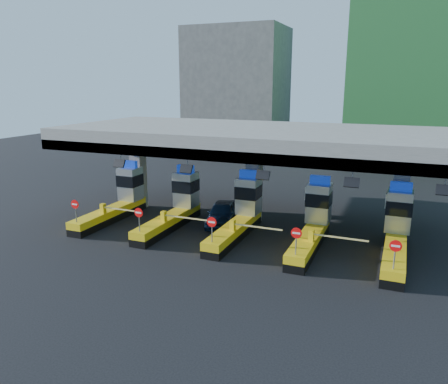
% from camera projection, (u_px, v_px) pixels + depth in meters
% --- Properties ---
extents(ground, '(120.00, 120.00, 0.00)m').
position_uv_depth(ground, '(239.00, 234.00, 30.04)').
color(ground, black).
rests_on(ground, ground).
extents(toll_canopy, '(28.00, 12.09, 7.00)m').
position_uv_depth(toll_canopy, '(254.00, 140.00, 31.12)').
color(toll_canopy, slate).
rests_on(toll_canopy, ground).
extents(toll_lane_far_left, '(4.43, 8.00, 4.16)m').
position_uv_depth(toll_lane_far_left, '(120.00, 199.00, 33.66)').
color(toll_lane_far_left, black).
rests_on(toll_lane_far_left, ground).
extents(toll_lane_left, '(4.43, 8.00, 4.16)m').
position_uv_depth(toll_lane_left, '(177.00, 206.00, 31.80)').
color(toll_lane_left, black).
rests_on(toll_lane_left, ground).
extents(toll_lane_center, '(4.43, 8.00, 4.16)m').
position_uv_depth(toll_lane_center, '(241.00, 213.00, 29.95)').
color(toll_lane_center, black).
rests_on(toll_lane_center, ground).
extents(toll_lane_right, '(4.43, 8.00, 4.16)m').
position_uv_depth(toll_lane_right, '(314.00, 222.00, 28.09)').
color(toll_lane_right, black).
rests_on(toll_lane_right, ground).
extents(toll_lane_far_right, '(4.43, 8.00, 4.16)m').
position_uv_depth(toll_lane_far_right, '(397.00, 232.00, 26.23)').
color(toll_lane_far_right, black).
rests_on(toll_lane_far_right, ground).
extents(bg_building_scaffold, '(18.00, 12.00, 28.00)m').
position_uv_depth(bg_building_scaffold, '(433.00, 49.00, 50.85)').
color(bg_building_scaffold, '#1E5926').
rests_on(bg_building_scaffold, ground).
extents(bg_building_concrete, '(14.00, 10.00, 18.00)m').
position_uv_depth(bg_building_concrete, '(237.00, 91.00, 65.31)').
color(bg_building_concrete, '#4C4C49').
rests_on(bg_building_concrete, ground).
extents(van, '(3.06, 5.25, 1.68)m').
position_uv_depth(van, '(222.00, 213.00, 31.96)').
color(van, black).
rests_on(van, ground).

